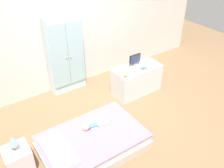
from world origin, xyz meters
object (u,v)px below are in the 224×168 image
object	(u,v)px
nightstand	(18,160)
wardrobe	(66,55)
bed	(93,142)
rocking_horse_toy	(126,75)
book_blue	(144,68)
tv_monitor	(135,59)
doll	(91,126)
tv_stand	(137,80)
table_lamp	(13,141)

from	to	relation	value
nightstand	wardrobe	distance (m)	2.07
bed	rocking_horse_toy	xyz separation A→B (m)	(1.08, 0.65, 0.45)
nightstand	book_blue	size ratio (longest dim) A/B	3.18
tv_monitor	rocking_horse_toy	world-z (taller)	tv_monitor
doll	nightstand	world-z (taller)	nightstand
nightstand	rocking_horse_toy	size ratio (longest dim) A/B	3.68
doll	tv_stand	world-z (taller)	tv_stand
doll	tv_stand	distance (m)	1.55
bed	tv_stand	world-z (taller)	tv_stand
wardrobe	tv_monitor	world-z (taller)	wardrobe
table_lamp	tv_monitor	world-z (taller)	tv_monitor
nightstand	rocking_horse_toy	world-z (taller)	rocking_horse_toy
nightstand	rocking_horse_toy	xyz separation A→B (m)	(2.07, 0.42, 0.39)
bed	nightstand	world-z (taller)	nightstand
bed	wardrobe	world-z (taller)	wardrobe
bed	tv_monitor	bearing A→B (deg)	31.15
bed	doll	world-z (taller)	doll
rocking_horse_toy	doll	bearing A→B (deg)	-153.48
wardrobe	tv_stand	world-z (taller)	wardrobe
doll	book_blue	bearing A→B (deg)	20.84
nightstand	table_lamp	bearing A→B (deg)	-90.00
bed	book_blue	size ratio (longest dim) A/B	12.29
tv_monitor	rocking_horse_toy	bearing A→B (deg)	-149.20
rocking_horse_toy	book_blue	size ratio (longest dim) A/B	0.86
tv_monitor	table_lamp	bearing A→B (deg)	-165.28
doll	nightstand	bearing A→B (deg)	175.09
bed	book_blue	bearing A→B (deg)	24.77
table_lamp	wardrobe	xyz separation A→B (m)	(1.41, 1.40, 0.22)
nightstand	table_lamp	xyz separation A→B (m)	(0.00, -0.00, 0.34)
bed	tv_monitor	world-z (taller)	tv_monitor
bed	tv_monitor	distance (m)	1.79
doll	tv_stand	size ratio (longest dim) A/B	0.43
nightstand	book_blue	bearing A→B (deg)	10.54
table_lamp	wardrobe	world-z (taller)	wardrobe
bed	rocking_horse_toy	bearing A→B (deg)	31.27
nightstand	rocking_horse_toy	bearing A→B (deg)	11.41
tv_monitor	wardrobe	bearing A→B (deg)	143.88
bed	rocking_horse_toy	size ratio (longest dim) A/B	14.21
wardrobe	tv_stand	distance (m)	1.42
book_blue	tv_monitor	bearing A→B (deg)	112.57
bed	tv_monitor	size ratio (longest dim) A/B	5.98
doll	book_blue	size ratio (longest dim) A/B	3.29
wardrobe	nightstand	bearing A→B (deg)	-135.18
bed	doll	xyz separation A→B (m)	(0.06, 0.15, 0.17)
tv_monitor	doll	bearing A→B (deg)	-152.29
tv_monitor	bed	bearing A→B (deg)	-148.85
table_lamp	tv_monitor	distance (m)	2.54
tv_monitor	book_blue	size ratio (longest dim) A/B	2.05
doll	rocking_horse_toy	size ratio (longest dim) A/B	3.81
doll	wardrobe	size ratio (longest dim) A/B	0.26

